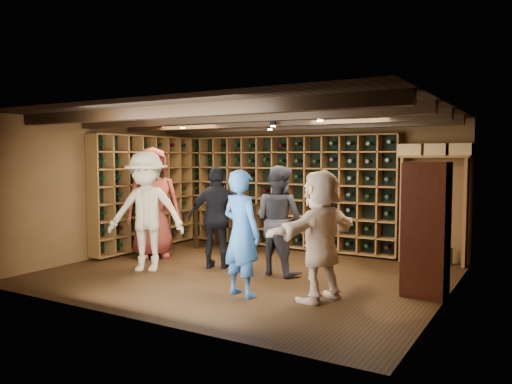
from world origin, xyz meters
The scene contains 13 objects.
ground centered at (0.00, 0.00, 0.00)m, with size 6.00×6.00×0.00m, color black.
room_shell centered at (0.00, 0.05, 2.42)m, with size 6.00×6.00×6.00m.
wine_rack_back centered at (-0.52, 2.33, 1.15)m, with size 4.65×0.30×2.20m.
wine_rack_left centered at (-2.83, 0.82, 1.15)m, with size 0.30×2.65×2.20m.
crate_shelf centered at (2.41, 2.32, 1.57)m, with size 1.20×0.32×2.07m.
display_cabinet centered at (2.71, 0.20, 0.86)m, with size 0.55×0.50×1.75m.
man_blue_shirt centered at (0.62, -1.06, 0.84)m, with size 0.61×0.40×1.68m, color navy.
man_grey_suit centered at (0.47, 0.28, 0.85)m, with size 0.83×0.65×1.71m, color black.
guest_red_floral centered at (-2.13, 0.28, 1.01)m, with size 0.99×0.64×2.02m, color maroon.
guest_woman_black centered at (-0.61, 0.16, 0.84)m, with size 0.99×0.41×1.68m, color black.
guest_khaki centered at (-1.50, -0.58, 0.96)m, with size 1.25×0.72×1.93m, color gray.
guest_beige centered at (1.60, -0.72, 0.84)m, with size 1.56×0.50×1.69m, color #C1A88E.
tasting_table centered at (-1.38, 1.49, 0.83)m, with size 1.38×0.94×1.23m.
Camera 1 is at (4.10, -6.59, 1.84)m, focal length 35.00 mm.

